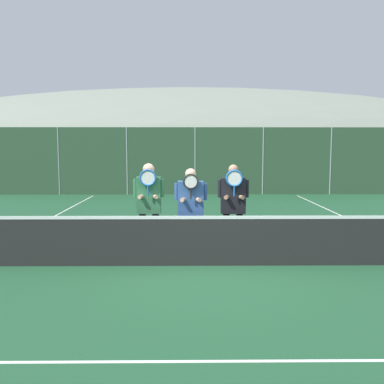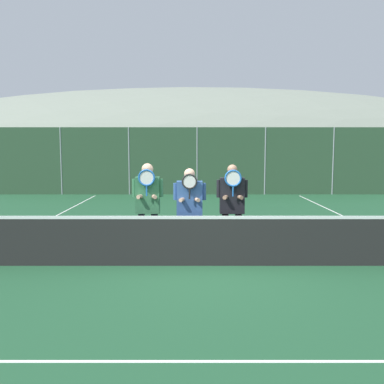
{
  "view_description": "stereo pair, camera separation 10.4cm",
  "coord_description": "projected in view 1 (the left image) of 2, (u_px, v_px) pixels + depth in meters",
  "views": [
    {
      "loc": [
        -0.34,
        -7.64,
        2.19
      ],
      "look_at": [
        -0.25,
        0.8,
        1.27
      ],
      "focal_mm": 40.0,
      "sensor_mm": 36.0,
      "label": 1
    },
    {
      "loc": [
        -0.23,
        -7.64,
        2.19
      ],
      "look_at": [
        -0.25,
        0.8,
        1.27
      ],
      "focal_mm": 40.0,
      "sensor_mm": 36.0,
      "label": 2
    }
  ],
  "objects": [
    {
      "name": "hill_distant",
      "position": [
        190.0,
        159.0,
        71.02
      ],
      "size": [
        112.62,
        62.56,
        21.9
      ],
      "color": "gray",
      "rests_on": "ground_plane"
    },
    {
      "name": "fence_back",
      "position": [
        195.0,
        161.0,
        19.13
      ],
      "size": [
        18.35,
        0.06,
        3.0
      ],
      "color": "gray",
      "rests_on": "ground_plane"
    },
    {
      "name": "car_far_left",
      "position": [
        102.0,
        171.0,
        22.83
      ],
      "size": [
        4.26,
        2.07,
        1.65
      ],
      "color": "black",
      "rests_on": "ground_plane"
    },
    {
      "name": "player_leftmost",
      "position": [
        149.0,
        202.0,
        8.24
      ],
      "size": [
        0.6,
        0.34,
        1.85
      ],
      "color": "#232838",
      "rests_on": "ground_plane"
    },
    {
      "name": "player_center_left",
      "position": [
        191.0,
        205.0,
        8.31
      ],
      "size": [
        0.63,
        0.34,
        1.75
      ],
      "color": "#232838",
      "rests_on": "ground_plane"
    },
    {
      "name": "court_line_left_sideline",
      "position": [
        23.0,
        233.0,
        10.77
      ],
      "size": [
        0.05,
        16.0,
        0.01
      ],
      "primitive_type": "cube",
      "color": "white",
      "rests_on": "ground_plane"
    },
    {
      "name": "car_left_of_center",
      "position": [
        192.0,
        170.0,
        22.41
      ],
      "size": [
        4.03,
        2.03,
        1.76
      ],
      "color": "#285638",
      "rests_on": "ground_plane"
    },
    {
      "name": "car_center",
      "position": [
        280.0,
        171.0,
        22.61
      ],
      "size": [
        4.01,
        1.91,
        1.65
      ],
      "color": "black",
      "rests_on": "ground_plane"
    },
    {
      "name": "player_center_right",
      "position": [
        233.0,
        203.0,
        8.32
      ],
      "size": [
        0.61,
        0.34,
        1.83
      ],
      "color": "black",
      "rests_on": "ground_plane"
    },
    {
      "name": "tennis_net",
      "position": [
        206.0,
        240.0,
        7.79
      ],
      "size": [
        12.07,
        0.09,
        1.02
      ],
      "color": "gray",
      "rests_on": "ground_plane"
    },
    {
      "name": "car_right_of_center",
      "position": [
        367.0,
        169.0,
        22.86
      ],
      "size": [
        4.05,
        1.97,
        1.89
      ],
      "color": "slate",
      "rests_on": "ground_plane"
    },
    {
      "name": "clubhouse_building",
      "position": [
        219.0,
        155.0,
        26.66
      ],
      "size": [
        17.57,
        5.5,
        3.18
      ],
      "color": "tan",
      "rests_on": "ground_plane"
    },
    {
      "name": "court_line_service_near",
      "position": [
        221.0,
        361.0,
        4.36
      ],
      "size": [
        8.98,
        0.05,
        0.01
      ],
      "primitive_type": "cube",
      "color": "white",
      "rests_on": "ground_plane"
    },
    {
      "name": "court_line_right_sideline",
      "position": [
        377.0,
        232.0,
        10.86
      ],
      "size": [
        0.05,
        16.0,
        0.01
      ],
      "primitive_type": "cube",
      "color": "white",
      "rests_on": "ground_plane"
    },
    {
      "name": "ground_plane",
      "position": [
        206.0,
        266.0,
        7.84
      ],
      "size": [
        120.0,
        120.0,
        0.0
      ],
      "primitive_type": "plane",
      "color": "#1E4C2D"
    }
  ]
}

